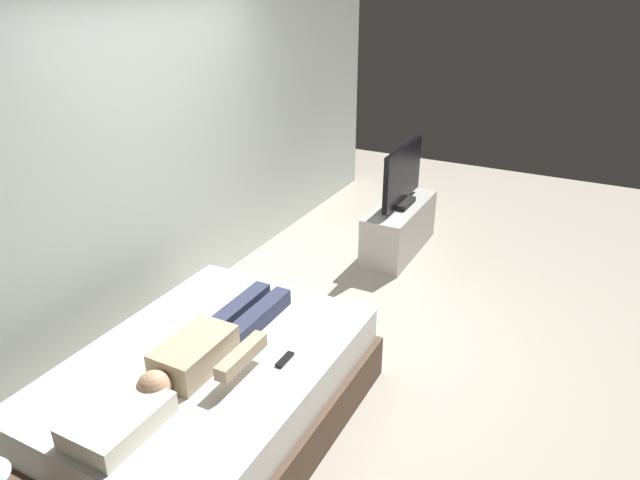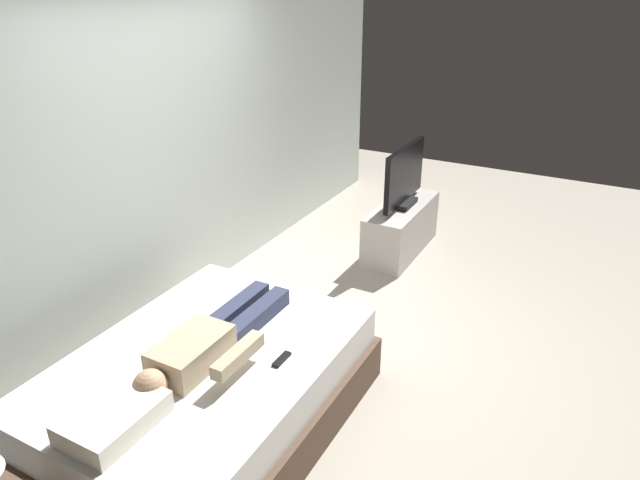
# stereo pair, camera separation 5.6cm
# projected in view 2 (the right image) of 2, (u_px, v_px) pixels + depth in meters

# --- Properties ---
(ground_plane) EXTENTS (10.00, 10.00, 0.00)m
(ground_plane) POSITION_uv_depth(u_px,v_px,m) (329.00, 350.00, 4.34)
(ground_plane) COLOR #ADA393
(back_wall) EXTENTS (6.40, 0.10, 2.80)m
(back_wall) POSITION_uv_depth(u_px,v_px,m) (191.00, 130.00, 4.71)
(back_wall) COLOR silver
(back_wall) RESTS_ON ground
(bed) EXTENTS (1.98, 1.46, 0.54)m
(bed) POSITION_uv_depth(u_px,v_px,m) (206.00, 393.00, 3.50)
(bed) COLOR brown
(bed) RESTS_ON ground
(pillow) EXTENTS (0.48, 0.34, 0.12)m
(pillow) POSITION_uv_depth(u_px,v_px,m) (114.00, 418.00, 2.83)
(pillow) COLOR silver
(pillow) RESTS_ON bed
(person) EXTENTS (1.26, 0.46, 0.18)m
(person) POSITION_uv_depth(u_px,v_px,m) (208.00, 343.00, 3.36)
(person) COLOR tan
(person) RESTS_ON bed
(remote) EXTENTS (0.15, 0.04, 0.02)m
(remote) POSITION_uv_depth(u_px,v_px,m) (282.00, 359.00, 3.34)
(remote) COLOR black
(remote) RESTS_ON bed
(tv_stand) EXTENTS (1.10, 0.40, 0.50)m
(tv_stand) POSITION_uv_depth(u_px,v_px,m) (401.00, 229.00, 5.76)
(tv_stand) COLOR #B7B2AD
(tv_stand) RESTS_ON ground
(tv) EXTENTS (0.88, 0.20, 0.59)m
(tv) POSITION_uv_depth(u_px,v_px,m) (404.00, 177.00, 5.54)
(tv) COLOR black
(tv) RESTS_ON tv_stand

